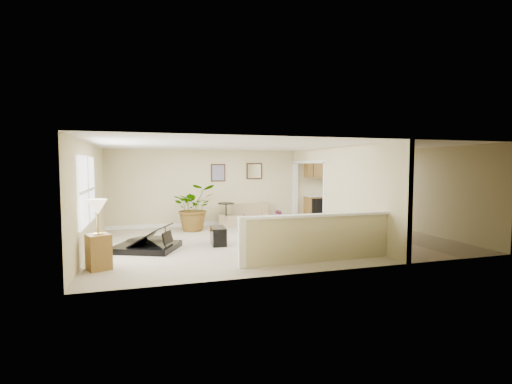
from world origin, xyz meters
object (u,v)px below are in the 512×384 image
object	(u,v)px
palm_plant	(194,208)
accent_table	(226,211)
loveseat	(244,215)
small_plant	(278,219)
piano_bench	(218,236)
lamp_stand	(98,240)
piano	(145,227)

from	to	relation	value
palm_plant	accent_table	bearing A→B (deg)	21.97
loveseat	small_plant	world-z (taller)	loveseat
piano_bench	loveseat	bearing A→B (deg)	63.53
lamp_stand	loveseat	bearing A→B (deg)	47.40
loveseat	accent_table	distance (m)	0.65
accent_table	lamp_stand	bearing A→B (deg)	-128.54
loveseat	accent_table	size ratio (longest dim) A/B	2.39
piano_bench	palm_plant	bearing A→B (deg)	97.70
piano	loveseat	world-z (taller)	piano
piano_bench	palm_plant	xyz separation A→B (m)	(-0.31, 2.26, 0.48)
palm_plant	small_plant	size ratio (longest dim) A/B	2.74
small_plant	palm_plant	bearing A→B (deg)	-178.53
piano_bench	accent_table	distance (m)	2.82
piano	lamp_stand	distance (m)	1.79
piano_bench	small_plant	xyz separation A→B (m)	(2.45, 2.33, -0.00)
accent_table	small_plant	distance (m)	1.73
piano_bench	palm_plant	size ratio (longest dim) A/B	0.47
small_plant	piano	bearing A→B (deg)	-151.36
piano_bench	loveseat	size ratio (longest dim) A/B	0.36
piano	piano_bench	xyz separation A→B (m)	(1.76, -0.03, -0.31)
accent_table	palm_plant	distance (m)	1.19
piano_bench	palm_plant	world-z (taller)	palm_plant
piano	palm_plant	world-z (taller)	palm_plant
lamp_stand	small_plant	bearing A→B (deg)	37.50
accent_table	lamp_stand	world-z (taller)	lamp_stand
accent_table	palm_plant	size ratio (longest dim) A/B	0.54
accent_table	palm_plant	bearing A→B (deg)	-158.03
piano	lamp_stand	world-z (taller)	lamp_stand
accent_table	lamp_stand	size ratio (longest dim) A/B	0.58
small_plant	piano_bench	bearing A→B (deg)	-136.38
palm_plant	lamp_stand	bearing A→B (deg)	-121.11
loveseat	small_plant	xyz separation A→B (m)	(1.05, -0.48, -0.13)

